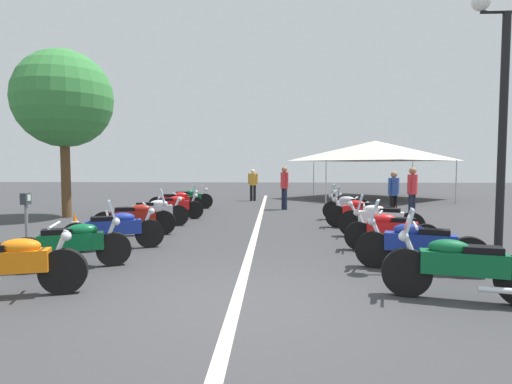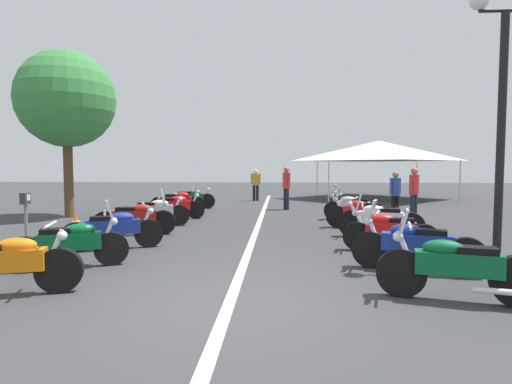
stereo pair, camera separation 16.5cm
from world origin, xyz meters
TOP-DOWN VIEW (x-y plane):
  - ground_plane at (0.00, 0.00)m, footprint 80.00×80.00m
  - lane_centre_stripe at (6.74, 0.00)m, footprint 26.02×0.16m
  - motorcycle_left_row_0 at (0.19, 3.14)m, footprint 0.85×2.03m
  - motorcycle_left_row_1 at (1.76, 3.01)m, footprint 1.01×1.88m
  - motorcycle_left_row_2 at (3.41, 2.93)m, footprint 1.02×2.01m
  - motorcycle_left_row_3 at (5.22, 3.10)m, footprint 0.75×2.09m
  - motorcycle_left_row_4 at (6.68, 3.07)m, footprint 1.02×2.01m
  - motorcycle_left_row_5 at (8.46, 2.92)m, footprint 0.77×2.08m
  - motorcycle_left_row_6 at (10.03, 3.18)m, footprint 0.74×2.04m
  - motorcycle_left_row_7 at (11.70, 3.11)m, footprint 0.96×2.06m
  - motorcycle_right_row_0 at (0.33, -2.99)m, footprint 0.85×2.05m
  - motorcycle_right_row_1 at (1.87, -2.97)m, footprint 0.97×2.10m
  - motorcycle_right_row_2 at (3.51, -2.96)m, footprint 0.78×1.95m
  - motorcycle_right_row_3 at (5.12, -3.16)m, footprint 0.91×2.05m
  - motorcycle_right_row_4 at (6.73, -3.04)m, footprint 0.85×2.10m
  - motorcycle_right_row_5 at (8.42, -3.07)m, footprint 0.94×1.90m
  - street_lamp_twin_globe at (2.30, -4.54)m, footprint 0.32×1.22m
  - parking_meter at (2.44, 4.27)m, footprint 0.18×0.13m
  - traffic_cone_0 at (7.46, -4.22)m, footprint 0.36×0.36m
  - traffic_cone_1 at (5.76, -4.10)m, footprint 0.36×0.36m
  - traffic_cone_2 at (5.12, 4.66)m, footprint 0.36×0.36m
  - bystander_0 at (11.75, -0.93)m, footprint 0.47×0.32m
  - bystander_1 at (8.90, -4.58)m, footprint 0.35×0.45m
  - bystander_2 at (16.01, 0.60)m, footprint 0.32×0.52m
  - bystander_3 at (8.57, -5.09)m, footprint 0.39×0.41m
  - roadside_tree_0 at (8.82, 6.80)m, footprint 3.35×3.35m
  - event_tent at (17.67, -6.08)m, footprint 6.83×6.83m

SIDE VIEW (x-z plane):
  - ground_plane at x=0.00m, z-range 0.00..0.00m
  - lane_centre_stripe at x=6.74m, z-range 0.00..0.01m
  - traffic_cone_0 at x=7.46m, z-range -0.02..0.60m
  - traffic_cone_1 at x=5.76m, z-range -0.02..0.60m
  - traffic_cone_2 at x=5.12m, z-range -0.02..0.60m
  - motorcycle_left_row_2 at x=3.41m, z-range -0.04..0.95m
  - motorcycle_left_row_4 at x=6.68m, z-range -0.04..0.95m
  - motorcycle_left_row_1 at x=1.76m, z-range -0.14..1.05m
  - motorcycle_right_row_2 at x=3.51m, z-range -0.14..1.06m
  - motorcycle_left_row_7 at x=11.70m, z-range -0.04..0.96m
  - motorcycle_left_row_5 at x=8.46m, z-range -0.14..1.06m
  - motorcycle_left_row_0 at x=0.19m, z-range -0.04..0.96m
  - motorcycle_right_row_5 at x=8.42m, z-range -0.14..1.06m
  - motorcycle_left_row_3 at x=5.22m, z-range -0.14..1.07m
  - motorcycle_right_row_3 at x=5.12m, z-range -0.04..0.98m
  - motorcycle_right_row_4 at x=6.73m, z-range -0.14..1.08m
  - motorcycle_right_row_1 at x=1.87m, z-range -0.14..1.08m
  - motorcycle_left_row_6 at x=10.03m, z-range -0.14..1.08m
  - motorcycle_right_row_0 at x=0.33m, z-range -0.14..1.09m
  - parking_meter at x=2.44m, z-range 0.25..1.54m
  - bystander_1 at x=8.90m, z-range 0.14..1.76m
  - bystander_2 at x=16.01m, z-range 0.14..1.78m
  - bystander_3 at x=8.57m, z-range 0.16..1.92m
  - bystander_0 at x=11.75m, z-range 0.16..1.95m
  - event_tent at x=17.67m, z-range 1.05..4.25m
  - street_lamp_twin_globe at x=2.30m, z-range 0.89..5.72m
  - roadside_tree_0 at x=8.82m, z-range 1.21..7.03m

